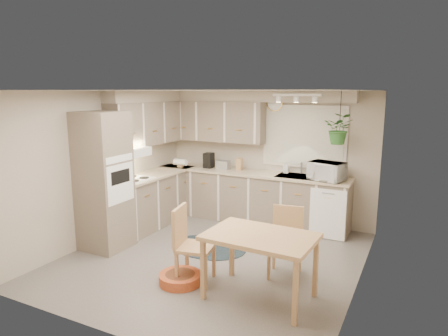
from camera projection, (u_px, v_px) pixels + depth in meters
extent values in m
plane|color=slate|center=(214.00, 258.00, 5.82)|extent=(4.20, 4.20, 0.00)
plane|color=silver|center=(213.00, 90.00, 5.36)|extent=(4.20, 4.20, 0.00)
cube|color=#B4A895|center=(266.00, 156.00, 7.43)|extent=(4.00, 0.04, 2.40)
cube|color=#B4A895|center=(107.00, 220.00, 3.75)|extent=(4.00, 0.04, 2.40)
cube|color=#B4A895|center=(105.00, 166.00, 6.47)|extent=(0.04, 4.20, 2.40)
cube|color=#B4A895|center=(362.00, 194.00, 4.71)|extent=(0.04, 4.20, 2.40)
cube|color=#7F6D5F|center=(154.00, 200.00, 7.25)|extent=(0.60, 1.85, 0.90)
cube|color=#7F6D5F|center=(250.00, 197.00, 7.40)|extent=(3.60, 0.60, 0.90)
cube|color=beige|center=(153.00, 174.00, 7.16)|extent=(0.64, 1.89, 0.04)
cube|color=beige|center=(250.00, 173.00, 7.30)|extent=(3.64, 0.64, 0.04)
cube|color=#7F6D5F|center=(104.00, 181.00, 6.03)|extent=(0.65, 0.65, 2.10)
cube|color=white|center=(120.00, 183.00, 5.89)|extent=(0.02, 0.56, 0.58)
cube|color=#7F6D5F|center=(150.00, 123.00, 7.15)|extent=(0.35, 2.00, 0.75)
cube|color=#7F6D5F|center=(215.00, 121.00, 7.60)|extent=(2.00, 0.35, 0.75)
cube|color=#B4A895|center=(148.00, 96.00, 7.07)|extent=(0.30, 2.00, 0.20)
cube|color=#B4A895|center=(254.00, 96.00, 7.18)|extent=(3.60, 0.30, 0.20)
cube|color=white|center=(133.00, 179.00, 6.64)|extent=(0.52, 0.58, 0.02)
cube|color=white|center=(131.00, 152.00, 6.57)|extent=(0.40, 0.60, 0.14)
cube|color=silver|center=(304.00, 137.00, 7.02)|extent=(1.40, 0.02, 1.00)
cube|color=beige|center=(304.00, 137.00, 7.03)|extent=(1.50, 0.02, 1.10)
cube|color=#979A9E|center=(298.00, 179.00, 6.92)|extent=(0.70, 0.48, 0.10)
cube|color=white|center=(327.00, 214.00, 6.47)|extent=(0.58, 0.02, 0.83)
cube|color=white|center=(296.00, 95.00, 6.43)|extent=(0.80, 0.04, 0.04)
cylinder|color=gold|center=(275.00, 103.00, 7.15)|extent=(0.30, 0.03, 0.30)
cube|color=tan|center=(260.00, 266.00, 4.63)|extent=(1.27, 0.88, 0.78)
cube|color=tan|center=(196.00, 245.00, 5.02)|extent=(0.54, 0.54, 0.97)
cube|color=tan|center=(285.00, 243.00, 5.17)|extent=(0.48, 0.48, 0.91)
ellipsoid|color=black|center=(208.00, 247.00, 6.21)|extent=(1.34, 1.06, 0.01)
cylinder|color=#C45F27|center=(180.00, 278.00, 5.04)|extent=(0.68, 0.68, 0.12)
imported|color=white|center=(327.00, 169.00, 6.56)|extent=(0.61, 0.44, 0.38)
imported|color=white|center=(286.00, 171.00, 7.15)|extent=(0.11, 0.22, 0.10)
imported|color=#2D6327|center=(339.00, 132.00, 6.37)|extent=(0.47, 0.51, 0.39)
cube|color=black|center=(209.00, 160.00, 7.66)|extent=(0.17, 0.20, 0.29)
cube|color=#979A9E|center=(223.00, 165.00, 7.56)|extent=(0.26, 0.15, 0.15)
cube|color=tan|center=(239.00, 164.00, 7.43)|extent=(0.10, 0.10, 0.22)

